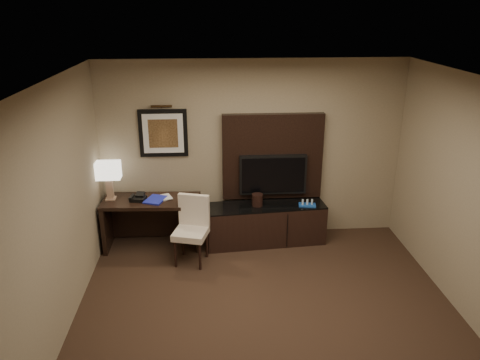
{
  "coord_description": "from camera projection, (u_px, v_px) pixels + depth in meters",
  "views": [
    {
      "loc": [
        -0.64,
        -4.17,
        3.4
      ],
      "look_at": [
        -0.23,
        1.8,
        1.15
      ],
      "focal_mm": 35.0,
      "sensor_mm": 36.0,
      "label": 1
    }
  ],
  "objects": [
    {
      "name": "credenza",
      "position": [
        265.0,
        224.0,
        7.04
      ],
      "size": [
        1.8,
        0.64,
        0.61
      ],
      "primitive_type": "cube",
      "rotation": [
        0.0,
        0.0,
        0.09
      ],
      "color": "black",
      "rests_on": "floor"
    },
    {
      "name": "ice_bucket",
      "position": [
        257.0,
        200.0,
        6.89
      ],
      "size": [
        0.18,
        0.18,
        0.18
      ],
      "primitive_type": "cylinder",
      "rotation": [
        0.0,
        0.0,
        -0.11
      ],
      "color": "black",
      "rests_on": "credenza"
    },
    {
      "name": "wall_left",
      "position": [
        44.0,
        231.0,
        4.51
      ],
      "size": [
        0.01,
        5.0,
        2.7
      ],
      "primitive_type": "cube",
      "color": "gray",
      "rests_on": "floor"
    },
    {
      "name": "table_lamp",
      "position": [
        109.0,
        181.0,
        6.69
      ],
      "size": [
        0.36,
        0.22,
        0.56
      ],
      "primitive_type": null,
      "rotation": [
        0.0,
        0.0,
        0.08
      ],
      "color": "tan",
      "rests_on": "desk"
    },
    {
      "name": "picture_light",
      "position": [
        161.0,
        106.0,
        6.6
      ],
      "size": [
        0.04,
        0.04,
        0.3
      ],
      "primitive_type": "cylinder",
      "color": "#3C2713",
      "rests_on": "wall_back"
    },
    {
      "name": "tv",
      "position": [
        273.0,
        175.0,
        6.97
      ],
      "size": [
        1.0,
        0.08,
        0.6
      ],
      "primitive_type": "cube",
      "color": "black",
      "rests_on": "tv_wall_panel"
    },
    {
      "name": "desk",
      "position": [
        153.0,
        223.0,
        6.91
      ],
      "size": [
        1.43,
        0.67,
        0.75
      ],
      "primitive_type": "cube",
      "rotation": [
        0.0,
        0.0,
        -0.05
      ],
      "color": "black",
      "rests_on": "floor"
    },
    {
      "name": "tv_wall_panel",
      "position": [
        272.0,
        157.0,
        6.98
      ],
      "size": [
        1.5,
        0.12,
        1.3
      ],
      "primitive_type": "cube",
      "color": "black",
      "rests_on": "wall_back"
    },
    {
      "name": "desk_phone",
      "position": [
        138.0,
        197.0,
        6.73
      ],
      "size": [
        0.23,
        0.22,
        0.1
      ],
      "primitive_type": null,
      "rotation": [
        0.0,
        0.0,
        -0.18
      ],
      "color": "black",
      "rests_on": "desk"
    },
    {
      "name": "ceiling",
      "position": [
        279.0,
        88.0,
        4.18
      ],
      "size": [
        4.5,
        5.0,
        0.01
      ],
      "primitive_type": "cube",
      "color": "silver",
      "rests_on": "wall_back"
    },
    {
      "name": "book",
      "position": [
        159.0,
        192.0,
        6.75
      ],
      "size": [
        0.16,
        0.08,
        0.23
      ],
      "primitive_type": "imported",
      "rotation": [
        0.0,
        0.0,
        0.38
      ],
      "color": "beige",
      "rests_on": "desk"
    },
    {
      "name": "artwork",
      "position": [
        163.0,
        133.0,
        6.78
      ],
      "size": [
        0.7,
        0.04,
        0.7
      ],
      "primitive_type": "cube",
      "color": "black",
      "rests_on": "wall_back"
    },
    {
      "name": "minibar_tray",
      "position": [
        307.0,
        203.0,
        6.9
      ],
      "size": [
        0.27,
        0.19,
        0.09
      ],
      "primitive_type": null,
      "rotation": [
        0.0,
        0.0,
        -0.16
      ],
      "color": "#1A4EAA",
      "rests_on": "credenza"
    },
    {
      "name": "desk_chair",
      "position": [
        191.0,
        233.0,
        6.43
      ],
      "size": [
        0.55,
        0.6,
        0.91
      ],
      "primitive_type": null,
      "rotation": [
        0.0,
        0.0,
        -0.27
      ],
      "color": "beige",
      "rests_on": "floor"
    },
    {
      "name": "floor",
      "position": [
        272.0,
        335.0,
        5.13
      ],
      "size": [
        4.5,
        5.0,
        0.01
      ],
      "primitive_type": "cube",
      "color": "black",
      "rests_on": "ground"
    },
    {
      "name": "blue_folder",
      "position": [
        155.0,
        200.0,
        6.75
      ],
      "size": [
        0.35,
        0.4,
        0.02
      ],
      "primitive_type": "cube",
      "rotation": [
        0.0,
        0.0,
        -0.34
      ],
      "color": "#1B24B0",
      "rests_on": "desk"
    },
    {
      "name": "wall_back",
      "position": [
        252.0,
        151.0,
        6.99
      ],
      "size": [
        4.5,
        0.01,
        2.7
      ],
      "primitive_type": "cube",
      "color": "gray",
      "rests_on": "floor"
    }
  ]
}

